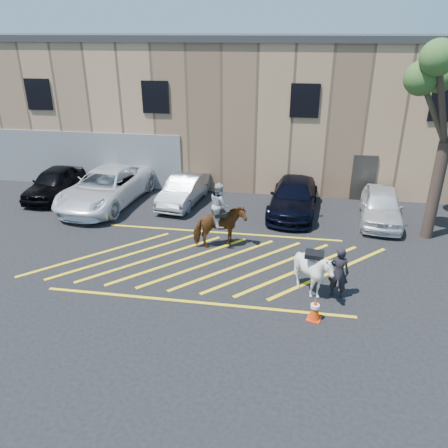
# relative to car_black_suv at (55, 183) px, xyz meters

# --- Properties ---
(ground) EXTENTS (90.00, 90.00, 0.00)m
(ground) POSITION_rel_car_black_suv_xyz_m (8.76, -5.07, -0.71)
(ground) COLOR black
(ground) RESTS_ON ground
(car_black_suv) EXTENTS (1.71, 4.18, 1.42)m
(car_black_suv) POSITION_rel_car_black_suv_xyz_m (0.00, 0.00, 0.00)
(car_black_suv) COLOR black
(car_black_suv) RESTS_ON ground
(car_white_pickup) EXTENTS (3.32, 6.13, 1.63)m
(car_white_pickup) POSITION_rel_car_black_suv_xyz_m (2.88, -0.56, 0.11)
(car_white_pickup) COLOR white
(car_white_pickup) RESTS_ON ground
(car_silver_sedan) EXTENTS (1.88, 4.11, 1.31)m
(car_silver_sedan) POSITION_rel_car_black_suv_xyz_m (6.46, 0.09, -0.06)
(car_silver_sedan) COLOR #979EA5
(car_silver_sedan) RESTS_ON ground
(car_blue_suv) EXTENTS (2.37, 5.03, 1.42)m
(car_blue_suv) POSITION_rel_car_black_suv_xyz_m (11.54, -0.11, -0.00)
(car_blue_suv) COLOR black
(car_blue_suv) RESTS_ON ground
(car_white_suv) EXTENTS (2.11, 4.28, 1.40)m
(car_white_suv) POSITION_rel_car_black_suv_xyz_m (15.23, -0.61, -0.01)
(car_white_suv) COLOR white
(car_white_suv) RESTS_ON ground
(handler) EXTENTS (0.69, 0.54, 1.68)m
(handler) POSITION_rel_car_black_suv_xyz_m (12.99, -6.82, 0.13)
(handler) COLOR black
(handler) RESTS_ON ground
(warehouse) EXTENTS (32.42, 10.20, 7.30)m
(warehouse) POSITION_rel_car_black_suv_xyz_m (8.75, 6.92, 2.94)
(warehouse) COLOR tan
(warehouse) RESTS_ON ground
(hatching_zone) EXTENTS (12.60, 5.12, 0.01)m
(hatching_zone) POSITION_rel_car_black_suv_xyz_m (8.76, -5.37, -0.70)
(hatching_zone) COLOR yellow
(hatching_zone) RESTS_ON ground
(mounted_bay) EXTENTS (2.10, 1.59, 2.53)m
(mounted_bay) POSITION_rel_car_black_suv_xyz_m (8.86, -4.09, 0.31)
(mounted_bay) COLOR brown
(mounted_bay) RESTS_ON ground
(saddled_white) EXTENTS (1.43, 1.57, 1.58)m
(saddled_white) POSITION_rel_car_black_suv_xyz_m (12.22, -6.87, 0.09)
(saddled_white) COLOR white
(saddled_white) RESTS_ON ground
(traffic_cone) EXTENTS (0.46, 0.46, 0.73)m
(traffic_cone) POSITION_rel_car_black_suv_xyz_m (12.28, -8.15, -0.35)
(traffic_cone) COLOR #F8300A
(traffic_cone) RESTS_ON ground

